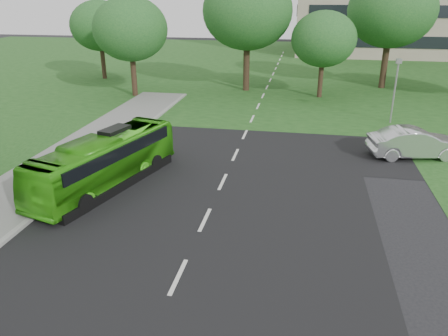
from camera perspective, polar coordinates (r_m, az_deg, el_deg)
name	(u,v)px	position (r m, az deg, el deg)	size (l,w,h in m)	color
ground	(193,245)	(16.62, -4.07, -10.05)	(160.00, 160.00, 0.00)	black
street_surfaces	(255,104)	(37.64, 4.02, 8.37)	(120.00, 120.00, 0.15)	black
tree_park_a	(130,29)	(40.77, -12.14, 17.32)	(6.51, 6.51, 8.65)	black
tree_park_b	(247,11)	(42.31, 3.08, 19.78)	(8.20, 8.20, 10.75)	black
tree_park_c	(324,39)	(40.33, 12.91, 16.08)	(5.63, 5.63, 7.48)	black
tree_park_d	(392,10)	(46.20, 21.06, 18.67)	(8.14, 8.14, 10.76)	black
tree_park_f	(100,26)	(50.36, -15.94, 17.43)	(6.13, 6.13, 8.19)	black
bus	(105,161)	(21.78, -15.24, 0.86)	(2.10, 8.99, 2.50)	green
sedan	(415,143)	(27.16, 23.68, 3.02)	(1.80, 5.15, 1.70)	silver
camera_pole	(396,82)	(33.49, 21.53, 10.37)	(0.46, 0.43, 4.58)	gray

